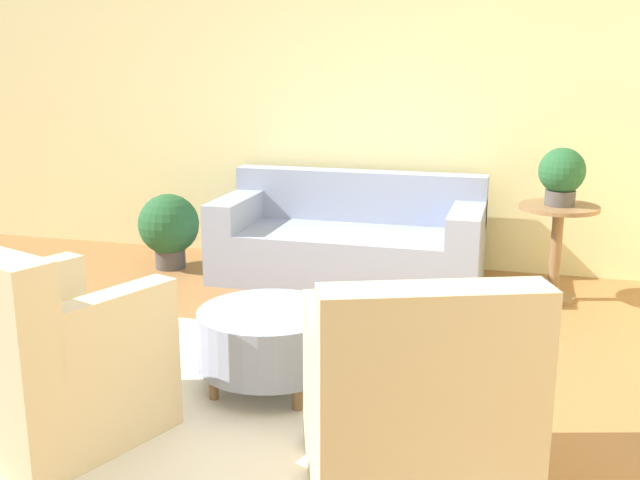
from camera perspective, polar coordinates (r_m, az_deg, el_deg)
ground_plane at (r=3.93m, az=-4.35°, el=-12.45°), size 16.00×16.00×0.00m
wall_back at (r=6.32m, az=4.43°, el=10.82°), size 9.67×0.12×2.80m
rug at (r=3.92m, az=-4.36°, el=-12.38°), size 2.66×2.12×0.01m
couch at (r=5.94m, az=2.27°, el=-0.14°), size 2.07×0.94×0.82m
armchair_left at (r=3.69m, az=-20.33°, el=-8.80°), size 1.06×1.05×0.95m
armchair_right at (r=3.08m, az=7.25°, el=-12.67°), size 1.06×1.05×0.95m
ottoman_table at (r=4.01m, az=-3.91°, el=-7.46°), size 0.75×0.75×0.43m
side_table at (r=5.62m, az=17.60°, el=0.31°), size 0.56×0.56×0.70m
potted_plant_on_side_table at (r=5.54m, az=17.94°, el=4.80°), size 0.33×0.33×0.41m
potted_plant_floor at (r=6.33m, az=-11.45°, el=1.00°), size 0.50×0.50×0.63m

